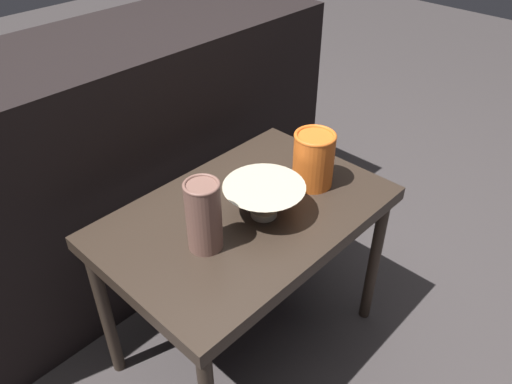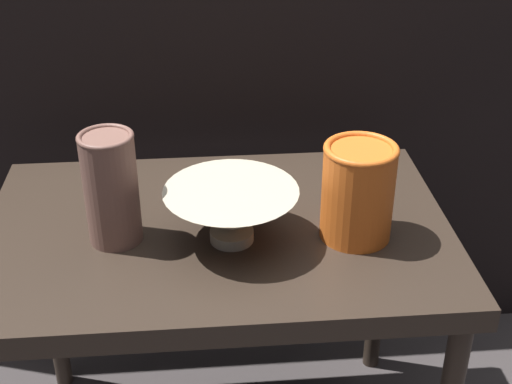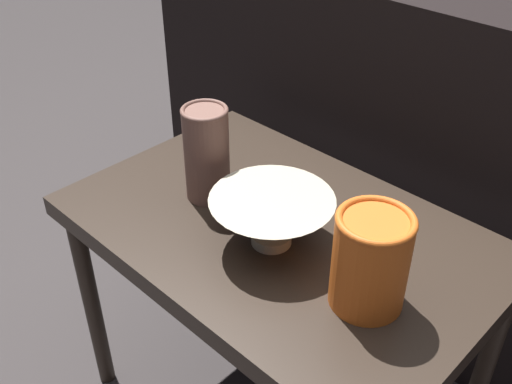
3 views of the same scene
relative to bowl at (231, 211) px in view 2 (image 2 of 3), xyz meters
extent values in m
cube|color=#2D231C|center=(-0.02, 0.04, -0.07)|extent=(0.77, 0.51, 0.04)
cylinder|color=#2D231C|center=(-0.37, 0.26, -0.34)|extent=(0.04, 0.04, 0.50)
cylinder|color=#2D231C|center=(0.33, 0.26, -0.34)|extent=(0.04, 0.04, 0.50)
cube|color=black|center=(-0.02, 0.66, -0.17)|extent=(1.55, 0.50, 0.85)
cylinder|color=#B2A88E|center=(0.00, 0.00, -0.04)|extent=(0.07, 0.07, 0.02)
cone|color=#B2A88E|center=(0.00, 0.00, 0.00)|extent=(0.21, 0.21, 0.07)
cylinder|color=brown|center=(-0.19, 0.02, 0.04)|extent=(0.08, 0.08, 0.18)
torus|color=brown|center=(-0.19, 0.02, 0.13)|extent=(0.09, 0.09, 0.01)
cylinder|color=orange|center=(0.20, 0.00, 0.02)|extent=(0.11, 0.11, 0.16)
torus|color=orange|center=(0.20, 0.00, 0.10)|extent=(0.12, 0.12, 0.01)
camera|label=1|loc=(-0.76, -0.69, 0.77)|focal=35.00mm
camera|label=2|loc=(-0.04, -0.96, 0.59)|focal=50.00mm
camera|label=3|loc=(0.54, -0.60, 0.61)|focal=42.00mm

